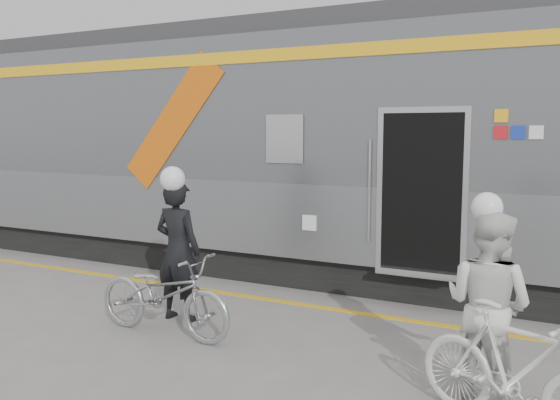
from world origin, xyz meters
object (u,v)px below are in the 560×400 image
Objects in this scene: bicycle_left at (164,294)px; bicycle_right at (516,370)px; man at (178,250)px; woman at (488,305)px.

bicycle_left is 3.91m from bicycle_right.
man reaches higher than woman.
woman is 0.99× the size of bicycle_right.
man is 3.81m from woman.
bicycle_right is (3.87, -0.52, 0.02)m from bicycle_left.
bicycle_left is 1.10× the size of woman.
man is 4.23m from bicycle_right.
man reaches higher than bicycle_right.
woman is (3.57, 0.03, 0.36)m from bicycle_left.
man is at bearing 96.69° from bicycle_right.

